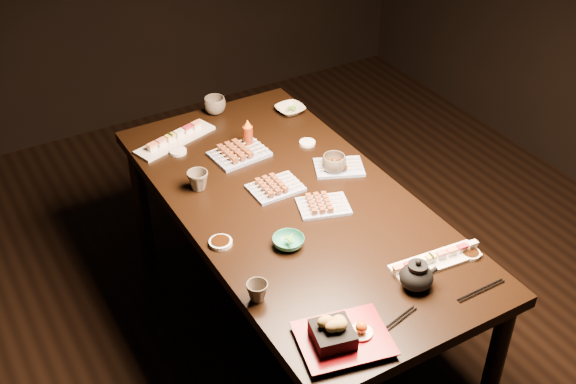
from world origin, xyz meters
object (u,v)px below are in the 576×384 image
object	(u,v)px
yakitori_plate_center	(275,184)
dining_table	(294,271)
teacup_far_left	(198,181)
teacup_far_right	(215,105)
teacup_mid_right	(334,164)
edamame_bowl_green	(288,242)
edamame_bowl_cream	(290,110)
sushi_platter_far	(175,137)
teacup_near_left	(257,292)
tempura_tray	(344,331)
sushi_platter_near	(436,258)
condiment_bottle	(248,133)
yakitori_plate_left	(239,150)
teapot	(417,274)
yakitori_plate_right	(324,202)

from	to	relation	value
yakitori_plate_center	dining_table	bearing A→B (deg)	-79.84
teacup_far_left	teacup_far_right	xyz separation A→B (m)	(0.34, 0.55, 0.00)
yakitori_plate_center	teacup_mid_right	world-z (taller)	teacup_mid_right
edamame_bowl_green	edamame_bowl_cream	size ratio (longest dim) A/B	0.89
sushi_platter_far	teacup_far_left	distance (m)	0.41
yakitori_plate_center	teacup_far_right	world-z (taller)	teacup_far_right
sushi_platter_far	teacup_near_left	xyz separation A→B (m)	(-0.16, -1.11, 0.01)
tempura_tray	sushi_platter_far	bearing A→B (deg)	102.31
dining_table	sushi_platter_near	world-z (taller)	sushi_platter_near
teacup_far_left	condiment_bottle	xyz separation A→B (m)	(0.33, 0.19, 0.03)
teacup_far_left	teacup_far_right	bearing A→B (deg)	58.25
yakitori_plate_left	teacup_mid_right	bearing A→B (deg)	-52.12
teacup_far_right	condiment_bottle	bearing A→B (deg)	-90.70
yakitori_plate_left	teacup_far_left	world-z (taller)	teacup_far_left
yakitori_plate_center	teacup_far_left	size ratio (longest dim) A/B	2.40
teacup_near_left	teapot	size ratio (longest dim) A/B	0.54
sushi_platter_near	edamame_bowl_cream	distance (m)	1.24
teacup_far_right	sushi_platter_far	bearing A→B (deg)	-151.83
teacup_far_left	teacup_mid_right	bearing A→B (deg)	-17.71
tempura_tray	yakitori_plate_left	bearing A→B (deg)	92.40
edamame_bowl_green	teacup_far_right	size ratio (longest dim) A/B	1.14
yakitori_plate_right	teapot	distance (m)	0.56
teacup_near_left	tempura_tray	bearing A→B (deg)	-65.22
sushi_platter_far	teapot	world-z (taller)	teapot
sushi_platter_near	teacup_far_left	xyz separation A→B (m)	(-0.56, 0.87, 0.02)
edamame_bowl_cream	teapot	xyz separation A→B (m)	(-0.25, -1.30, 0.04)
condiment_bottle	edamame_bowl_green	bearing A→B (deg)	-105.65
teacup_mid_right	yakitori_plate_center	bearing A→B (deg)	177.57
sushi_platter_near	teacup_near_left	size ratio (longest dim) A/B	4.57
sushi_platter_far	teacup_far_left	bearing A→B (deg)	63.74
edamame_bowl_cream	teacup_near_left	distance (m)	1.31
yakitori_plate_center	teacup_near_left	world-z (taller)	teacup_near_left
sushi_platter_near	condiment_bottle	bearing A→B (deg)	107.22
yakitori_plate_center	edamame_bowl_cream	xyz separation A→B (m)	(0.38, 0.53, -0.01)
dining_table	yakitori_plate_right	bearing A→B (deg)	-47.36
dining_table	yakitori_plate_right	distance (m)	0.42
edamame_bowl_cream	teacup_far_right	distance (m)	0.37
sushi_platter_near	tempura_tray	world-z (taller)	tempura_tray
yakitori_plate_left	teacup_far_left	bearing A→B (deg)	-156.39
tempura_tray	teapot	world-z (taller)	teapot
teacup_mid_right	condiment_bottle	bearing A→B (deg)	121.50
tempura_tray	dining_table	bearing A→B (deg)	84.20
teacup_far_left	dining_table	bearing A→B (deg)	-43.59
yakitori_plate_right	teacup_near_left	xyz separation A→B (m)	(-0.48, -0.33, 0.01)
yakitori_plate_left	teacup_near_left	xyz separation A→B (m)	(-0.36, -0.85, 0.00)
edamame_bowl_cream	condiment_bottle	bearing A→B (deg)	-151.40
edamame_bowl_green	teacup_far_left	xyz separation A→B (m)	(-0.14, 0.51, 0.02)
yakitori_plate_left	tempura_tray	distance (m)	1.18
sushi_platter_near	condiment_bottle	distance (m)	1.08
dining_table	tempura_tray	size ratio (longest dim) A/B	6.12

